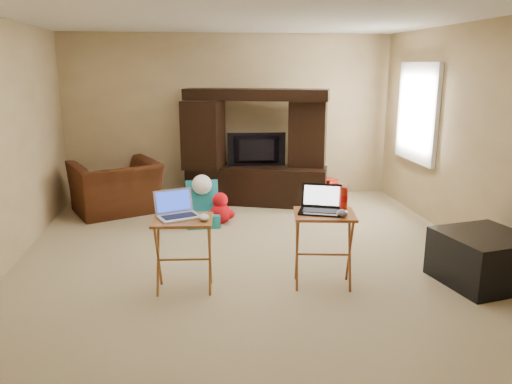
{
  "coord_description": "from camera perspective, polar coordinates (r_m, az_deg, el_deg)",
  "views": [
    {
      "loc": [
        -0.64,
        -4.97,
        2.01
      ],
      "look_at": [
        0.0,
        -0.2,
        0.8
      ],
      "focal_mm": 35.0,
      "sensor_mm": 36.0,
      "label": 1
    }
  ],
  "objects": [
    {
      "name": "floor",
      "position": [
        5.4,
        -0.28,
        -7.74
      ],
      "size": [
        5.5,
        5.5,
        0.0
      ],
      "primitive_type": "plane",
      "color": "tan",
      "rests_on": "ground"
    },
    {
      "name": "ceiling",
      "position": [
        5.03,
        -0.32,
        19.7
      ],
      "size": [
        5.5,
        5.5,
        0.0
      ],
      "primitive_type": "plane",
      "rotation": [
        3.14,
        0.0,
        0.0
      ],
      "color": "silver",
      "rests_on": "ground"
    },
    {
      "name": "wall_back",
      "position": [
        7.78,
        -2.91,
        8.51
      ],
      "size": [
        5.0,
        0.0,
        5.0
      ],
      "primitive_type": "plane",
      "rotation": [
        1.57,
        0.0,
        0.0
      ],
      "color": "tan",
      "rests_on": "ground"
    },
    {
      "name": "wall_front",
      "position": [
        2.43,
        8.01,
        -4.29
      ],
      "size": [
        5.0,
        0.0,
        5.0
      ],
      "primitive_type": "plane",
      "rotation": [
        -1.57,
        0.0,
        0.0
      ],
      "color": "tan",
      "rests_on": "ground"
    },
    {
      "name": "wall_right",
      "position": [
        5.93,
        24.56,
        5.48
      ],
      "size": [
        0.0,
        5.5,
        5.5
      ],
      "primitive_type": "plane",
      "rotation": [
        1.57,
        0.0,
        -1.57
      ],
      "color": "tan",
      "rests_on": "ground"
    },
    {
      "name": "window_pane",
      "position": [
        7.25,
        18.09,
        8.62
      ],
      "size": [
        0.0,
        1.2,
        1.2
      ],
      "primitive_type": "plane",
      "rotation": [
        1.57,
        0.0,
        -1.57
      ],
      "color": "white",
      "rests_on": "ground"
    },
    {
      "name": "window_frame",
      "position": [
        7.24,
        17.94,
        8.62
      ],
      "size": [
        0.06,
        1.14,
        1.34
      ],
      "primitive_type": "cube",
      "color": "white",
      "rests_on": "ground"
    },
    {
      "name": "entertainment_center",
      "position": [
        7.4,
        0.04,
        5.12
      ],
      "size": [
        2.14,
        1.16,
        1.7
      ],
      "primitive_type": "cube",
      "rotation": [
        0.0,
        0.0,
        -0.32
      ],
      "color": "black",
      "rests_on": "floor"
    },
    {
      "name": "television",
      "position": [
        7.36,
        0.08,
        4.8
      ],
      "size": [
        0.87,
        0.17,
        0.5
      ],
      "primitive_type": "imported",
      "rotation": [
        0.0,
        0.0,
        3.07
      ],
      "color": "black",
      "rests_on": "entertainment_center"
    },
    {
      "name": "recliner",
      "position": [
        7.27,
        -15.72,
        0.49
      ],
      "size": [
        1.42,
        1.35,
        0.73
      ],
      "primitive_type": "imported",
      "rotation": [
        0.0,
        0.0,
        3.57
      ],
      "color": "#431E0E",
      "rests_on": "floor"
    },
    {
      "name": "child_rocker",
      "position": [
        6.51,
        -6.13,
        -1.34
      ],
      "size": [
        0.44,
        0.5,
        0.57
      ],
      "primitive_type": null,
      "rotation": [
        0.0,
        0.0,
        0.02
      ],
      "color": "#187884",
      "rests_on": "floor"
    },
    {
      "name": "plush_toy",
      "position": [
        6.55,
        -4.09,
        -1.83
      ],
      "size": [
        0.38,
        0.32,
        0.42
      ],
      "primitive_type": null,
      "color": "red",
      "rests_on": "floor"
    },
    {
      "name": "push_toy",
      "position": [
        7.61,
        7.13,
        0.29
      ],
      "size": [
        0.63,
        0.53,
        0.41
      ],
      "primitive_type": null,
      "rotation": [
        0.0,
        0.0,
        0.29
      ],
      "color": "blue",
      "rests_on": "floor"
    },
    {
      "name": "ottoman",
      "position": [
        5.25,
        24.52,
        -6.91
      ],
      "size": [
        0.88,
        0.88,
        0.48
      ],
      "primitive_type": "cube",
      "rotation": [
        0.0,
        0.0,
        0.19
      ],
      "color": "black",
      "rests_on": "floor"
    },
    {
      "name": "tray_table_left",
      "position": [
        4.63,
        -8.23,
        -7.13
      ],
      "size": [
        0.56,
        0.47,
        0.69
      ],
      "primitive_type": "cube",
      "rotation": [
        0.0,
        0.0,
        -0.08
      ],
      "color": "#9B6525",
      "rests_on": "floor"
    },
    {
      "name": "tray_table_right",
      "position": [
        4.71,
        7.7,
        -6.56
      ],
      "size": [
        0.62,
        0.53,
        0.71
      ],
      "primitive_type": "cube",
      "rotation": [
        0.0,
        0.0,
        -0.17
      ],
      "color": "#A35227",
      "rests_on": "floor"
    },
    {
      "name": "laptop_left",
      "position": [
        4.51,
        -8.82,
        -1.5
      ],
      "size": [
        0.44,
        0.4,
        0.24
      ],
      "primitive_type": "cube",
      "rotation": [
        0.0,
        0.0,
        0.37
      ],
      "color": "#AEAEB3",
      "rests_on": "tray_table_left"
    },
    {
      "name": "laptop_right",
      "position": [
        4.57,
        7.35,
        -0.9
      ],
      "size": [
        0.45,
        0.41,
        0.24
      ],
      "primitive_type": "cube",
      "rotation": [
        0.0,
        0.0,
        -0.35
      ],
      "color": "black",
      "rests_on": "tray_table_right"
    },
    {
      "name": "mouse_left",
      "position": [
        4.44,
        -5.95,
        -2.89
      ],
      "size": [
        0.11,
        0.15,
        0.06
      ],
      "primitive_type": "ellipsoid",
      "rotation": [
        0.0,
        0.0,
        0.12
      ],
      "color": "silver",
      "rests_on": "tray_table_left"
    },
    {
      "name": "mouse_right",
      "position": [
        4.52,
        9.85,
        -2.39
      ],
      "size": [
        0.12,
        0.16,
        0.06
      ],
      "primitive_type": "ellipsoid",
      "rotation": [
        0.0,
        0.0,
        -0.19
      ],
      "color": "#444349",
      "rests_on": "tray_table_right"
    },
    {
      "name": "water_bottle",
      "position": [
        4.7,
        9.99,
        -0.73
      ],
      "size": [
        0.07,
        0.07,
        0.22
      ],
      "primitive_type": "cylinder",
      "color": "red",
      "rests_on": "tray_table_right"
    }
  ]
}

